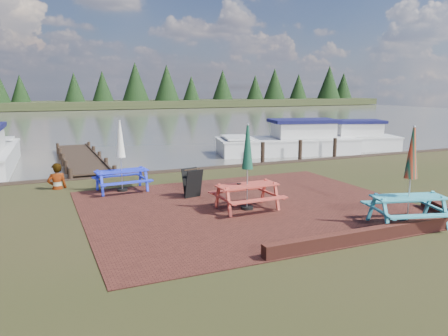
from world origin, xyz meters
name	(u,v)px	position (x,y,z in m)	size (l,w,h in m)	color
ground	(266,216)	(0.00, 0.00, 0.00)	(120.00, 120.00, 0.00)	black
paving	(249,206)	(0.00, 1.00, 0.01)	(9.00, 7.50, 0.02)	#3A1812
brick_wall	(398,227)	(2.15, -2.42, 0.15)	(6.21, 1.79, 0.30)	#4C1E16
water	(90,120)	(0.00, 37.00, 0.00)	(120.00, 60.00, 0.02)	#48443E
far_treeline	(67,88)	(0.00, 66.00, 3.28)	(120.00, 10.00, 8.10)	black
picnic_table_teal	(409,192)	(2.77, -2.08, 0.85)	(2.09, 1.95, 2.41)	teal
picnic_table_red	(247,180)	(-0.18, 0.74, 0.82)	(1.74, 1.56, 2.35)	#AB372B
picnic_table_blue	(121,167)	(-2.92, 4.30, 0.80)	(1.74, 1.57, 2.28)	#1A28C7
chalkboard	(192,183)	(-1.10, 2.63, 0.46)	(0.58, 0.63, 0.89)	black
jetty	(81,158)	(-3.50, 11.28, 0.11)	(1.76, 9.08, 1.00)	black
boat_near	(290,143)	(7.14, 10.19, 0.40)	(7.85, 4.19, 2.02)	beige
boat_far	(347,140)	(10.88, 10.09, 0.36)	(6.32, 3.80, 1.86)	beige
person	(56,163)	(-4.84, 5.50, 0.86)	(0.63, 0.41, 1.72)	gray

